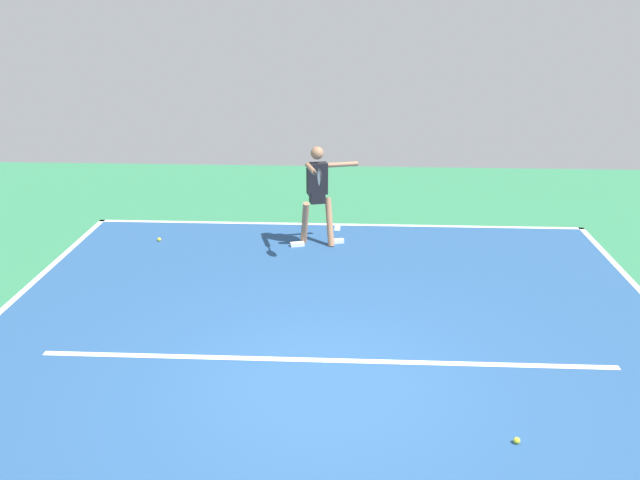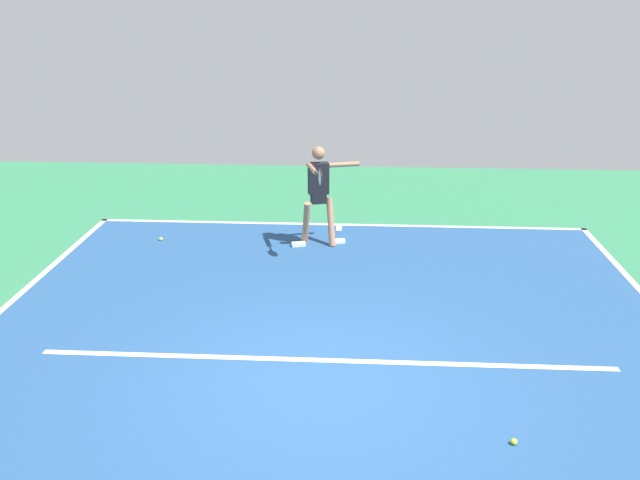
# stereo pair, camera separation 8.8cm
# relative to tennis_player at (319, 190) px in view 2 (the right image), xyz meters

# --- Properties ---
(ground_plane) EXTENTS (20.75, 20.75, 0.00)m
(ground_plane) POSITION_rel_tennis_player_xyz_m (-0.31, 4.51, -1.01)
(ground_plane) COLOR #2D754C
(court_surface) EXTENTS (9.25, 11.44, 0.00)m
(court_surface) POSITION_rel_tennis_player_xyz_m (-0.31, 4.51, -1.00)
(court_surface) COLOR navy
(court_surface) RESTS_ON ground_plane
(court_line_baseline_near) EXTENTS (9.25, 0.10, 0.01)m
(court_line_baseline_near) POSITION_rel_tennis_player_xyz_m (-0.31, -1.16, -1.00)
(court_line_baseline_near) COLOR white
(court_line_baseline_near) RESTS_ON ground_plane
(court_line_service) EXTENTS (6.94, 0.10, 0.01)m
(court_line_service) POSITION_rel_tennis_player_xyz_m (-0.31, 4.02, -1.00)
(court_line_service) COLOR white
(court_line_service) RESTS_ON ground_plane
(court_line_centre_mark) EXTENTS (0.10, 0.30, 0.01)m
(court_line_centre_mark) POSITION_rel_tennis_player_xyz_m (-0.31, -0.96, -1.00)
(court_line_centre_mark) COLOR white
(court_line_centre_mark) RESTS_ON ground_plane
(tennis_player) EXTENTS (1.16, 1.31, 1.76)m
(tennis_player) POSITION_rel_tennis_player_xyz_m (0.00, 0.00, 0.00)
(tennis_player) COLOR #9E7051
(tennis_player) RESTS_ON ground_plane
(tennis_ball_by_baseline) EXTENTS (0.07, 0.07, 0.07)m
(tennis_ball_by_baseline) POSITION_rel_tennis_player_xyz_m (2.84, -0.07, -0.97)
(tennis_ball_by_baseline) COLOR yellow
(tennis_ball_by_baseline) RESTS_ON ground_plane
(tennis_ball_far_corner) EXTENTS (0.07, 0.07, 0.07)m
(tennis_ball_far_corner) POSITION_rel_tennis_player_xyz_m (-2.25, 5.55, -0.97)
(tennis_ball_far_corner) COLOR yellow
(tennis_ball_far_corner) RESTS_ON ground_plane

